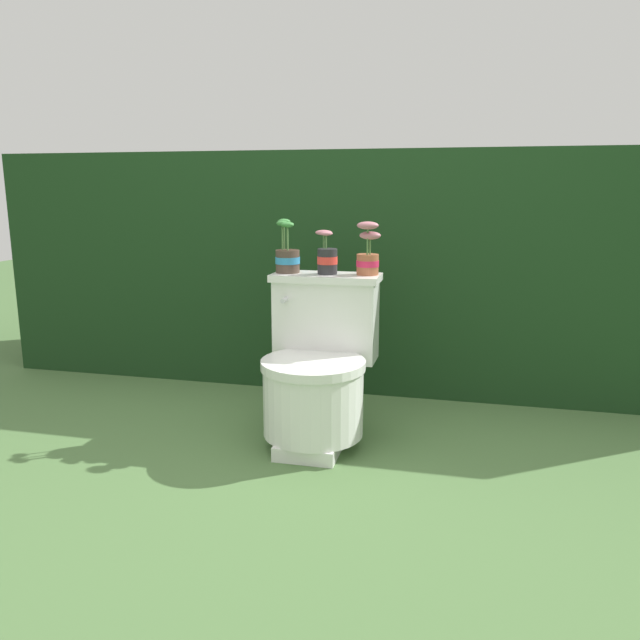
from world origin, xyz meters
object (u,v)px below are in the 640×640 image
potted_plant_left (287,256)px  toilet (318,371)px  potted_plant_middle (368,255)px  potted_plant_midleft (327,258)px

potted_plant_left → toilet: bearing=-42.0°
toilet → potted_plant_left: bearing=138.0°
toilet → potted_plant_middle: size_ratio=3.06×
potted_plant_midleft → toilet: bearing=-91.3°
potted_plant_midleft → potted_plant_middle: (0.17, 0.01, 0.01)m
potted_plant_left → potted_plant_midleft: potted_plant_left is taller
toilet → potted_plant_midleft: bearing=88.7°
potted_plant_left → potted_plant_middle: size_ratio=1.02×
potted_plant_left → potted_plant_midleft: (0.18, -0.01, -0.00)m
potted_plant_midleft → potted_plant_middle: size_ratio=0.83×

